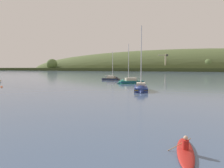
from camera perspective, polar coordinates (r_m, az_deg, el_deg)
far_shoreline_hill at (r=274.14m, az=17.69°, el=3.56°), size 569.98×146.51×54.19m
dockside_crane at (r=234.88m, az=14.54°, el=5.60°), size 9.97×8.09×18.89m
sailboat_near_mooring at (r=55.49m, az=4.60°, el=0.45°), size 6.87×6.40×11.47m
sailboat_midwater_white at (r=37.64m, az=7.99°, el=-1.57°), size 4.77×7.81×12.71m
sailboat_outer_reach at (r=69.56m, az=0.23°, el=1.30°), size 6.49×2.74×10.50m
canoe_with_paddler at (r=11.54m, az=19.66°, el=-17.21°), size 1.81×4.22×1.02m
mooring_buoy_foreground at (r=50.95m, az=-28.29°, el=-0.78°), size 0.49×0.49×0.57m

